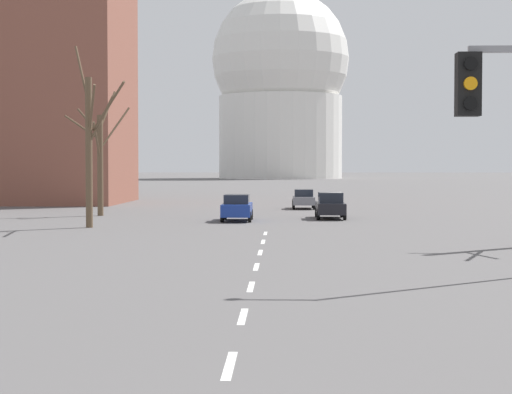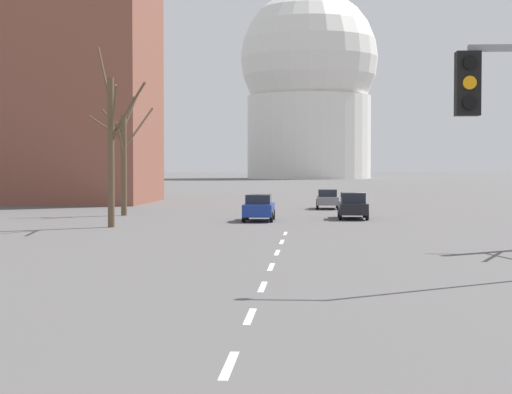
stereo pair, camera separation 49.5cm
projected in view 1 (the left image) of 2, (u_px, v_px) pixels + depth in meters
name	position (u px, v px, depth m)	size (l,w,h in m)	color
lane_stripe_1	(230.00, 365.00, 13.83)	(0.16, 2.00, 0.01)	silver
lane_stripe_2	(243.00, 316.00, 18.33)	(0.16, 2.00, 0.01)	silver
lane_stripe_3	(251.00, 287.00, 22.82)	(0.16, 2.00, 0.01)	silver
lane_stripe_4	(256.00, 267.00, 27.32)	(0.16, 2.00, 0.01)	silver
lane_stripe_5	(260.00, 252.00, 31.81)	(0.16, 2.00, 0.01)	silver
lane_stripe_6	(263.00, 242.00, 36.31)	(0.16, 2.00, 0.01)	silver
lane_stripe_7	(265.00, 233.00, 40.80)	(0.16, 2.00, 0.01)	silver
sedan_near_left	(237.00, 208.00, 49.95)	(1.75, 4.04, 1.56)	navy
sedan_near_right	(304.00, 199.00, 64.13)	(1.68, 3.94, 1.47)	slate
sedan_mid_centre	(330.00, 205.00, 52.14)	(1.76, 4.36, 1.61)	black
bare_tree_left_near	(90.00, 144.00, 44.45)	(3.41, 3.76, 9.62)	brown
bare_tree_left_far	(100.00, 157.00, 55.13)	(3.89, 3.17, 8.16)	brown
capitol_dome	(280.00, 84.00, 216.69)	(34.71, 34.71, 49.02)	silver
apartment_block_left	(21.00, 37.00, 74.28)	(18.00, 14.00, 28.89)	brown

